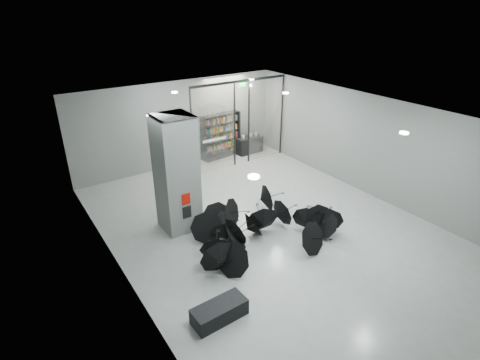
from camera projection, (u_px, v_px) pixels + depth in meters
room at (275, 153)px, 11.94m from camera, size 14.00×14.02×4.01m
column at (176, 174)px, 12.53m from camera, size 1.20×1.20×4.00m
fire_cabinet at (186, 199)px, 12.35m from camera, size 0.28×0.04×0.38m
info_panel at (187, 212)px, 12.56m from camera, size 0.30×0.03×0.42m
exit_sign at (243, 85)px, 16.70m from camera, size 0.30×0.06×0.15m
glass_partition at (240, 120)px, 17.55m from camera, size 5.06×0.08×4.00m
bench at (219, 312)px, 9.40m from camera, size 1.41×0.64×0.45m
bookshelf at (221, 136)px, 18.79m from camera, size 2.06×0.65×2.23m
shop_counter at (249, 145)px, 19.63m from camera, size 1.46×0.65×0.86m
umbrella_cluster at (257, 232)px, 12.44m from camera, size 5.37×4.29×1.31m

